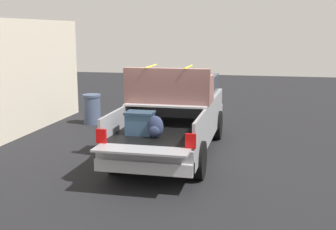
% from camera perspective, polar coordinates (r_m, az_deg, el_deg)
% --- Properties ---
extents(ground_plane, '(40.00, 40.00, 0.00)m').
position_cam_1_polar(ground_plane, '(10.99, 0.68, -5.05)').
color(ground_plane, black).
extents(pickup_truck, '(6.05, 2.06, 2.23)m').
position_cam_1_polar(pickup_truck, '(11.12, 1.06, 0.18)').
color(pickup_truck, gray).
rests_on(pickup_truck, ground_plane).
extents(building_facade, '(8.64, 0.36, 3.38)m').
position_cam_1_polar(building_facade, '(12.89, -20.52, 4.29)').
color(building_facade, beige).
rests_on(building_facade, ground_plane).
extents(trash_can, '(0.60, 0.60, 0.98)m').
position_cam_1_polar(trash_can, '(14.58, -9.95, 0.79)').
color(trash_can, '#3F4C66').
rests_on(trash_can, ground_plane).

